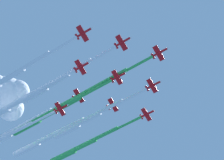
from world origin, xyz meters
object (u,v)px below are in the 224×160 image
(jet_port_mid, at_px, (48,115))
(jet_trail_starboard, at_px, (18,128))
(jet_starboard_inner, at_px, (55,82))
(jet_trail_port, at_px, (16,103))
(jet_port_inner, at_px, (87,120))
(jet_port_outer, at_px, (8,78))
(jet_starboard_outer, at_px, (47,138))
(jet_starboard_mid, at_px, (83,146))
(jet_lead, at_px, (89,91))

(jet_port_mid, bearing_deg, jet_trail_starboard, 76.25)
(jet_starboard_inner, distance_m, jet_trail_port, 25.99)
(jet_port_inner, bearing_deg, jet_trail_port, 127.23)
(jet_port_outer, bearing_deg, jet_trail_port, 13.70)
(jet_port_mid, xyz_separation_m, jet_starboard_outer, (17.85, 8.73, 1.75))
(jet_port_inner, height_order, jet_trail_port, jet_port_inner)
(jet_port_inner, xyz_separation_m, jet_trail_port, (-24.56, 32.32, -1.43))
(jet_starboard_outer, bearing_deg, jet_starboard_mid, -56.36)
(jet_port_mid, bearing_deg, jet_starboard_outer, 26.06)
(jet_port_outer, bearing_deg, jet_port_inner, -34.13)
(jet_starboard_inner, bearing_deg, jet_trail_port, 77.51)
(jet_port_inner, bearing_deg, jet_lead, -156.55)
(jet_starboard_mid, distance_m, jet_port_outer, 63.13)
(jet_lead, bearing_deg, jet_starboard_mid, 25.45)
(jet_starboard_mid, bearing_deg, jet_starboard_outer, 123.64)
(jet_starboard_mid, bearing_deg, jet_trail_port, 152.42)
(jet_starboard_mid, relative_size, jet_port_outer, 0.95)
(jet_port_inner, bearing_deg, jet_starboard_inner, 166.95)
(jet_trail_port, bearing_deg, jet_starboard_outer, -7.73)
(jet_trail_starboard, bearing_deg, jet_starboard_mid, -51.41)
(jet_lead, height_order, jet_starboard_outer, jet_lead)
(jet_lead, height_order, jet_trail_port, jet_lead)
(jet_lead, bearing_deg, jet_port_outer, 122.91)
(jet_starboard_outer, relative_size, jet_trail_port, 1.08)
(jet_port_outer, bearing_deg, jet_starboard_outer, -0.08)
(jet_starboard_inner, relative_size, jet_starboard_outer, 0.91)
(jet_starboard_outer, distance_m, jet_trail_port, 31.41)
(jet_starboard_inner, bearing_deg, jet_starboard_outer, 29.93)
(jet_port_outer, relative_size, jet_trail_port, 1.09)
(jet_port_mid, bearing_deg, jet_port_inner, -59.64)
(jet_starboard_inner, relative_size, jet_port_mid, 0.92)
(jet_port_mid, bearing_deg, jet_trail_port, 135.58)
(jet_port_inner, height_order, jet_trail_starboard, jet_trail_starboard)
(jet_port_inner, distance_m, jet_starboard_outer, 28.86)
(jet_starboard_inner, height_order, jet_trail_port, jet_starboard_inner)
(jet_lead, distance_m, jet_port_inner, 19.87)
(jet_port_mid, height_order, jet_starboard_outer, jet_starboard_outer)
(jet_lead, distance_m, jet_starboard_mid, 40.96)
(jet_trail_starboard, bearing_deg, jet_trail_port, -155.24)
(jet_lead, distance_m, jet_port_outer, 43.09)
(jet_starboard_inner, bearing_deg, jet_starboard_mid, 3.16)
(jet_port_outer, distance_m, jet_trail_starboard, 37.78)
(jet_starboard_outer, xyz_separation_m, jet_trail_starboard, (-12.60, 12.73, 0.04))
(jet_trail_port, xyz_separation_m, jet_trail_starboard, (18.46, 8.52, 1.95))
(jet_port_mid, relative_size, jet_starboard_mid, 1.04)
(jet_port_inner, relative_size, jet_starboard_inner, 1.02)
(jet_port_mid, xyz_separation_m, jet_starboard_mid, (30.11, -9.68, 1.09))
(jet_starboard_mid, height_order, jet_port_outer, jet_starboard_mid)
(jet_starboard_mid, distance_m, jet_starboard_outer, 22.13)
(jet_starboard_inner, height_order, jet_trail_starboard, jet_trail_starboard)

